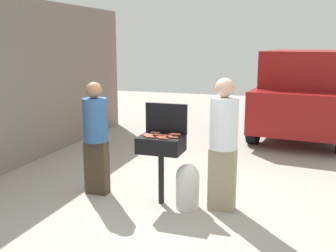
% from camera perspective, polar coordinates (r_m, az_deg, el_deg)
% --- Properties ---
extents(ground_plane, '(24.00, 24.00, 0.00)m').
position_cam_1_polar(ground_plane, '(5.54, -0.79, -11.73)').
color(ground_plane, '#9E998E').
extents(house_wall_side, '(0.24, 8.00, 2.99)m').
position_cam_1_polar(house_wall_side, '(7.59, -21.44, 5.61)').
color(house_wall_side, slate).
rests_on(house_wall_side, ground).
extents(bbq_grill, '(0.60, 0.44, 0.96)m').
position_cam_1_polar(bbq_grill, '(5.47, -0.99, -2.98)').
color(bbq_grill, black).
rests_on(bbq_grill, ground).
extents(grill_lid_open, '(0.60, 0.05, 0.42)m').
position_cam_1_polar(grill_lid_open, '(5.60, -0.24, 1.10)').
color(grill_lid_open, black).
rests_on(grill_lid_open, bbq_grill).
extents(hot_dog_0, '(0.13, 0.04, 0.03)m').
position_cam_1_polar(hot_dog_0, '(5.48, -2.67, -1.25)').
color(hot_dog_0, '#C6593D').
rests_on(hot_dog_0, bbq_grill).
extents(hot_dog_1, '(0.13, 0.03, 0.03)m').
position_cam_1_polar(hot_dog_1, '(5.35, -2.59, -1.58)').
color(hot_dog_1, '#C6593D').
rests_on(hot_dog_1, bbq_grill).
extents(hot_dog_2, '(0.13, 0.04, 0.03)m').
position_cam_1_polar(hot_dog_2, '(5.33, -0.98, -1.63)').
color(hot_dog_2, '#C6593D').
rests_on(hot_dog_2, bbq_grill).
extents(hot_dog_3, '(0.13, 0.03, 0.03)m').
position_cam_1_polar(hot_dog_3, '(5.41, -0.85, -1.41)').
color(hot_dog_3, '#B74C33').
rests_on(hot_dog_3, bbq_grill).
extents(hot_dog_4, '(0.13, 0.04, 0.03)m').
position_cam_1_polar(hot_dog_4, '(5.49, 0.85, -1.23)').
color(hot_dog_4, '#C6593D').
rests_on(hot_dog_4, bbq_grill).
extents(hot_dog_5, '(0.13, 0.04, 0.03)m').
position_cam_1_polar(hot_dog_5, '(5.26, -0.72, -1.80)').
color(hot_dog_5, '#AD4228').
rests_on(hot_dog_5, bbq_grill).
extents(hot_dog_6, '(0.13, 0.03, 0.03)m').
position_cam_1_polar(hot_dog_6, '(5.59, -1.77, -0.98)').
color(hot_dog_6, '#B74C33').
rests_on(hot_dog_6, bbq_grill).
extents(hot_dog_7, '(0.13, 0.03, 0.03)m').
position_cam_1_polar(hot_dog_7, '(5.32, 0.75, -1.64)').
color(hot_dog_7, '#C6593D').
rests_on(hot_dog_7, bbq_grill).
extents(hot_dog_8, '(0.13, 0.04, 0.03)m').
position_cam_1_polar(hot_dog_8, '(5.42, -0.11, -1.39)').
color(hot_dog_8, '#C6593D').
rests_on(hot_dog_8, bbq_grill).
extents(hot_dog_9, '(0.13, 0.03, 0.03)m').
position_cam_1_polar(hot_dog_9, '(5.41, -2.83, -1.44)').
color(hot_dog_9, '#C6593D').
rests_on(hot_dog_9, bbq_grill).
extents(hot_dog_10, '(0.13, 0.03, 0.03)m').
position_cam_1_polar(hot_dog_10, '(5.46, -2.96, -1.30)').
color(hot_dog_10, '#B74C33').
rests_on(hot_dog_10, bbq_grill).
extents(hot_dog_11, '(0.13, 0.03, 0.03)m').
position_cam_1_polar(hot_dog_11, '(5.46, -1.31, -1.30)').
color(hot_dog_11, '#C6593D').
rests_on(hot_dog_11, bbq_grill).
extents(hot_dog_12, '(0.13, 0.03, 0.03)m').
position_cam_1_polar(hot_dog_12, '(5.51, 1.13, -1.18)').
color(hot_dog_12, '#C6593D').
rests_on(hot_dog_12, bbq_grill).
extents(propane_tank, '(0.32, 0.32, 0.62)m').
position_cam_1_polar(propane_tank, '(5.47, 2.80, -8.42)').
color(propane_tank, silver).
rests_on(propane_tank, ground).
extents(person_left, '(0.35, 0.35, 1.66)m').
position_cam_1_polar(person_left, '(5.91, -10.25, -1.17)').
color(person_left, '#3F3323').
rests_on(person_left, ground).
extents(person_right, '(0.37, 0.37, 1.77)m').
position_cam_1_polar(person_right, '(5.28, 7.87, -2.01)').
color(person_right, gray).
rests_on(person_right, ground).
extents(parked_minivan, '(2.42, 4.58, 2.02)m').
position_cam_1_polar(parked_minivan, '(10.24, 19.08, 4.55)').
color(parked_minivan, maroon).
rests_on(parked_minivan, ground).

